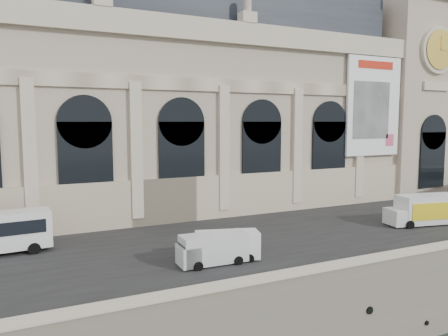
% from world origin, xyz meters
% --- Properties ---
extents(quay, '(160.00, 70.00, 6.00)m').
position_xyz_m(quay, '(0.00, 35.00, 3.00)').
color(quay, '#786F5C').
rests_on(quay, ground).
extents(street, '(160.00, 24.00, 0.06)m').
position_xyz_m(street, '(0.00, 14.00, 6.03)').
color(street, '#2D2D2D').
rests_on(street, quay).
extents(parapet, '(160.00, 1.40, 1.21)m').
position_xyz_m(parapet, '(0.00, 0.60, 6.62)').
color(parapet, '#786F5C').
rests_on(parapet, quay).
extents(museum, '(69.00, 18.70, 29.10)m').
position_xyz_m(museum, '(-5.98, 30.86, 19.72)').
color(museum, tan).
rests_on(museum, quay).
extents(clock_pavilion, '(13.00, 14.72, 36.70)m').
position_xyz_m(clock_pavilion, '(34.00, 27.93, 23.42)').
color(clock_pavilion, tan).
rests_on(clock_pavilion, quay).
extents(van_b, '(5.43, 2.37, 2.39)m').
position_xyz_m(van_b, '(-7.13, 7.53, 7.22)').
color(van_b, silver).
rests_on(van_b, quay).
extents(van_c, '(5.53, 3.31, 2.31)m').
position_xyz_m(van_c, '(-5.71, 8.05, 7.18)').
color(van_c, white).
rests_on(van_c, quay).
extents(box_truck, '(8.36, 4.13, 3.23)m').
position_xyz_m(box_truck, '(18.82, 9.47, 7.63)').
color(box_truck, silver).
rests_on(box_truck, quay).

